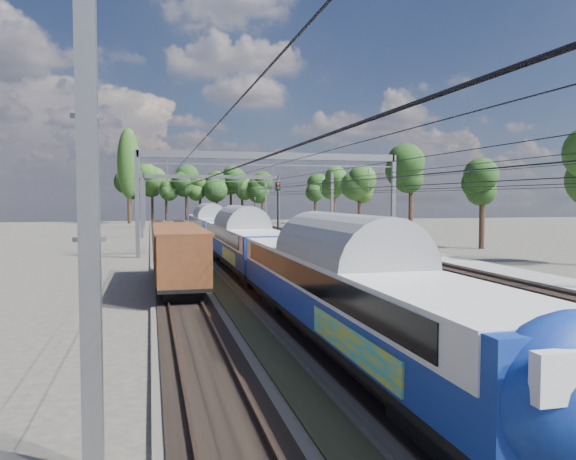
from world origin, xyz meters
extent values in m
plane|color=#47423A|center=(0.00, 0.00, 0.00)|extent=(220.00, 220.00, 0.00)
cube|color=#47423A|center=(-9.00, 45.00, 0.07)|extent=(3.00, 130.00, 0.15)
cube|color=black|center=(-9.00, 45.00, 0.17)|extent=(2.50, 130.00, 0.06)
cube|color=#473326|center=(-9.72, 45.00, 0.27)|extent=(0.08, 130.00, 0.14)
cube|color=#473326|center=(-8.28, 45.00, 0.27)|extent=(0.08, 130.00, 0.14)
cube|color=#47423A|center=(-4.50, 45.00, 0.07)|extent=(3.00, 130.00, 0.15)
cube|color=black|center=(-4.50, 45.00, 0.17)|extent=(2.50, 130.00, 0.06)
cube|color=#473326|center=(-5.22, 45.00, 0.27)|extent=(0.08, 130.00, 0.14)
cube|color=#473326|center=(-3.78, 45.00, 0.27)|extent=(0.08, 130.00, 0.14)
cube|color=#47423A|center=(0.00, 45.00, 0.07)|extent=(3.00, 130.00, 0.15)
cube|color=black|center=(0.00, 45.00, 0.17)|extent=(2.50, 130.00, 0.06)
cube|color=#473326|center=(-0.72, 45.00, 0.27)|extent=(0.08, 130.00, 0.14)
cube|color=#473326|center=(0.72, 45.00, 0.27)|extent=(0.08, 130.00, 0.14)
cube|color=#47423A|center=(4.50, 45.00, 0.07)|extent=(3.00, 130.00, 0.15)
cube|color=black|center=(4.50, 45.00, 0.17)|extent=(2.50, 130.00, 0.06)
cube|color=#473326|center=(3.78, 45.00, 0.27)|extent=(0.08, 130.00, 0.14)
cube|color=#473326|center=(5.22, 45.00, 0.27)|extent=(0.08, 130.00, 0.14)
cube|color=#47423A|center=(9.00, 45.00, 0.07)|extent=(3.00, 130.00, 0.15)
cube|color=black|center=(9.00, 45.00, 0.17)|extent=(2.50, 130.00, 0.06)
cube|color=#473326|center=(8.28, 45.00, 0.27)|extent=(0.08, 130.00, 0.14)
cube|color=#473326|center=(9.72, 45.00, 0.27)|extent=(0.08, 130.00, 0.14)
cube|color=#30301F|center=(-6.75, 45.00, 0.03)|extent=(1.10, 130.00, 0.05)
cube|color=#30301F|center=(-2.25, 45.00, 0.03)|extent=(1.10, 130.00, 0.05)
cube|color=#30301F|center=(2.25, 45.00, 0.03)|extent=(1.10, 130.00, 0.05)
cube|color=#30301F|center=(6.75, 45.00, 0.03)|extent=(1.10, 130.00, 0.05)
cube|color=gray|center=(12.00, 20.00, 0.15)|extent=(3.00, 70.00, 0.30)
cube|color=slate|center=(-11.50, 30.00, 4.50)|extent=(0.35, 0.35, 9.00)
cube|color=slate|center=(11.50, 30.00, 4.50)|extent=(0.35, 0.35, 9.00)
cube|color=slate|center=(0.00, 30.00, 8.70)|extent=(23.00, 0.35, 0.60)
cube|color=slate|center=(-11.50, 78.00, 4.50)|extent=(0.35, 0.35, 9.00)
cube|color=slate|center=(11.50, 78.00, 4.50)|extent=(0.35, 0.35, 9.00)
cube|color=slate|center=(0.00, 78.00, 8.70)|extent=(23.00, 0.35, 0.60)
cube|color=slate|center=(-11.50, -8.00, 4.25)|extent=(0.35, 0.35, 8.50)
cube|color=slate|center=(-11.50, 55.00, 4.25)|extent=(0.35, 0.35, 8.50)
cube|color=slate|center=(-11.50, 100.00, 4.25)|extent=(0.35, 0.35, 8.50)
cube|color=slate|center=(13.80, 55.00, 4.25)|extent=(0.35, 0.35, 8.50)
cube|color=slate|center=(13.80, 100.00, 4.25)|extent=(0.35, 0.35, 8.50)
cylinder|color=black|center=(-9.00, 45.00, 5.50)|extent=(0.03, 130.00, 0.03)
cylinder|color=black|center=(-9.00, 45.00, 6.60)|extent=(0.03, 130.00, 0.03)
cylinder|color=black|center=(-4.50, 45.00, 5.50)|extent=(0.03, 130.00, 0.03)
cylinder|color=black|center=(-4.50, 45.00, 6.60)|extent=(0.03, 130.00, 0.03)
cylinder|color=black|center=(0.00, 45.00, 5.50)|extent=(0.03, 130.00, 0.03)
cylinder|color=black|center=(0.00, 45.00, 6.60)|extent=(0.03, 130.00, 0.03)
cylinder|color=black|center=(4.50, 45.00, 5.50)|extent=(0.03, 130.00, 0.03)
cylinder|color=black|center=(4.50, 45.00, 6.60)|extent=(0.03, 130.00, 0.03)
cylinder|color=black|center=(9.00, 45.00, 5.50)|extent=(0.03, 130.00, 0.03)
cylinder|color=black|center=(9.00, 45.00, 6.60)|extent=(0.03, 130.00, 0.03)
cylinder|color=black|center=(-14.74, 112.44, 3.44)|extent=(0.56, 0.56, 6.89)
sphere|color=#163E16|center=(-14.74, 112.44, 8.95)|extent=(5.26, 5.26, 5.26)
cylinder|color=black|center=(-10.55, 113.36, 3.61)|extent=(0.56, 0.56, 7.22)
sphere|color=#163E16|center=(-10.55, 113.36, 9.39)|extent=(5.30, 5.30, 5.30)
cylinder|color=black|center=(-7.35, 112.87, 3.56)|extent=(0.56, 0.56, 7.13)
sphere|color=#163E16|center=(-7.35, 112.87, 9.26)|extent=(4.88, 4.88, 4.88)
cylinder|color=black|center=(-2.42, 111.12, 3.55)|extent=(0.56, 0.56, 7.09)
sphere|color=#163E16|center=(-2.42, 111.12, 9.22)|extent=(5.30, 5.30, 5.30)
cylinder|color=black|center=(1.05, 113.80, 3.49)|extent=(0.56, 0.56, 6.98)
sphere|color=#163E16|center=(1.05, 113.80, 9.07)|extent=(4.53, 4.53, 4.53)
cylinder|color=black|center=(4.58, 112.80, 3.44)|extent=(0.56, 0.56, 6.88)
sphere|color=#163E16|center=(4.58, 112.80, 8.94)|extent=(4.57, 4.57, 4.57)
cylinder|color=black|center=(8.31, 110.09, 2.84)|extent=(0.56, 0.56, 5.68)
sphere|color=#163E16|center=(8.31, 110.09, 7.38)|extent=(4.49, 4.49, 4.49)
cylinder|color=black|center=(11.14, 111.94, 2.96)|extent=(0.56, 0.56, 5.91)
sphere|color=#163E16|center=(11.14, 111.94, 7.69)|extent=(4.19, 4.19, 4.19)
cylinder|color=black|center=(15.03, 113.29, 2.98)|extent=(0.56, 0.56, 5.97)
sphere|color=#163E16|center=(15.03, 113.29, 7.76)|extent=(4.85, 4.85, 4.85)
cylinder|color=black|center=(20.13, 19.26, 2.77)|extent=(0.56, 0.56, 5.53)
sphere|color=#163E16|center=(20.13, 19.26, 7.19)|extent=(4.03, 4.03, 4.03)
cylinder|color=black|center=(19.54, 33.01, 3.47)|extent=(0.56, 0.56, 6.94)
sphere|color=#163E16|center=(19.54, 33.01, 9.03)|extent=(3.65, 3.65, 3.65)
cylinder|color=black|center=(20.88, 47.14, 2.74)|extent=(0.56, 0.56, 5.48)
sphere|color=#163E16|center=(20.88, 47.14, 7.13)|extent=(3.87, 3.87, 3.87)
cylinder|color=black|center=(20.69, 60.93, 2.60)|extent=(0.56, 0.56, 5.21)
sphere|color=#163E16|center=(20.69, 60.93, 6.77)|extent=(3.68, 3.68, 3.68)
cylinder|color=black|center=(20.79, 73.26, 3.19)|extent=(0.56, 0.56, 6.38)
sphere|color=#163E16|center=(20.79, 73.26, 8.29)|extent=(4.88, 4.88, 4.88)
cylinder|color=black|center=(20.23, 88.80, 2.68)|extent=(0.56, 0.56, 5.36)
sphere|color=#163E16|center=(20.23, 88.80, 6.97)|extent=(4.01, 4.01, 4.01)
cylinder|color=black|center=(-14.50, 98.00, 8.00)|extent=(0.70, 0.70, 16.00)
ellipsoid|color=#214416|center=(-14.50, 98.00, 12.00)|extent=(4.40, 4.40, 14.08)
cube|color=black|center=(-4.50, -8.64, 0.56)|extent=(2.03, 3.05, 0.81)
cube|color=black|center=(-4.50, 5.60, 0.56)|extent=(2.03, 3.05, 0.81)
cube|color=navy|center=(-4.50, -1.52, 2.09)|extent=(2.85, 20.35, 1.93)
cube|color=silver|center=(-4.50, -1.52, 2.59)|extent=(2.93, 19.53, 0.97)
cube|color=black|center=(-3.02, -1.52, 2.59)|extent=(0.04, 17.30, 0.71)
cube|color=#DBC40B|center=(-4.50, -5.99, 1.58)|extent=(2.95, 5.70, 0.71)
cylinder|color=gray|center=(-4.50, -1.52, 3.05)|extent=(2.89, 20.35, 2.89)
cube|color=black|center=(-4.50, 12.31, 0.56)|extent=(2.03, 3.05, 0.81)
cube|color=black|center=(-4.50, 26.55, 0.56)|extent=(2.03, 3.05, 0.81)
cube|color=navy|center=(-4.50, 19.43, 2.09)|extent=(2.85, 20.35, 1.93)
cube|color=silver|center=(-4.50, 19.43, 2.59)|extent=(2.93, 19.53, 0.97)
cube|color=black|center=(-3.02, 19.43, 2.59)|extent=(0.04, 17.30, 0.71)
cube|color=#DBC40B|center=(-4.50, 14.95, 1.58)|extent=(2.95, 5.70, 0.71)
cylinder|color=gray|center=(-4.50, 19.43, 3.05)|extent=(2.89, 20.35, 2.89)
cube|color=black|center=(-4.50, 33.26, 0.56)|extent=(2.03, 3.05, 0.81)
cube|color=black|center=(-4.50, 47.50, 0.56)|extent=(2.03, 3.05, 0.81)
cube|color=navy|center=(-4.50, 40.38, 2.09)|extent=(2.85, 20.35, 1.93)
cube|color=silver|center=(-4.50, 40.38, 2.59)|extent=(2.93, 19.53, 0.97)
cube|color=black|center=(-3.02, 40.38, 2.59)|extent=(0.04, 17.30, 0.71)
cube|color=#DBC40B|center=(-4.50, 35.90, 1.58)|extent=(2.95, 5.70, 0.71)
cylinder|color=gray|center=(-4.50, 40.38, 3.05)|extent=(2.89, 20.35, 2.89)
ellipsoid|color=navy|center=(-4.50, -11.49, 2.14)|extent=(2.89, 1.59, 2.46)
cube|color=black|center=(-9.00, 8.54, 0.45)|extent=(1.81, 2.35, 0.63)
cube|color=black|center=(-9.00, 17.42, 0.45)|extent=(1.81, 2.35, 0.63)
cube|color=black|center=(-9.00, 12.98, 0.86)|extent=(2.44, 12.68, 0.18)
cube|color=#532B16|center=(-9.00, 12.98, 2.13)|extent=(2.44, 12.68, 2.35)
cube|color=#532B16|center=(-9.00, 12.98, 3.35)|extent=(2.63, 12.68, 0.11)
imported|color=black|center=(2.10, 66.45, 0.99)|extent=(0.60, 0.80, 1.98)
cylinder|color=black|center=(1.16, 32.89, 2.85)|extent=(0.16, 0.16, 5.70)
cube|color=black|center=(1.16, 32.89, 6.10)|extent=(0.45, 0.35, 0.80)
sphere|color=red|center=(1.16, 32.74, 6.33)|extent=(0.18, 0.18, 0.18)
sphere|color=#0C9919|center=(1.16, 32.74, 5.93)|extent=(0.18, 0.18, 0.18)
cylinder|color=black|center=(9.54, 90.24, 2.34)|extent=(0.13, 0.13, 4.67)
cube|color=black|center=(9.54, 90.24, 5.00)|extent=(0.36, 0.26, 0.65)
sphere|color=red|center=(9.54, 90.11, 5.19)|extent=(0.15, 0.15, 0.15)
sphere|color=#0C9919|center=(9.54, 90.11, 4.86)|extent=(0.15, 0.15, 0.15)
camera|label=1|loc=(-10.47, -18.27, 4.96)|focal=35.00mm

